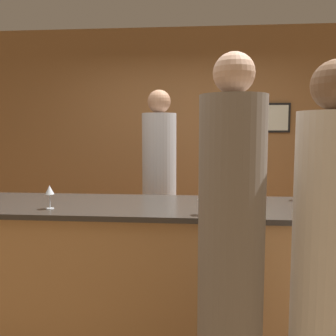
{
  "coord_description": "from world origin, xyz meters",
  "views": [
    {
      "loc": [
        0.14,
        -2.59,
        1.61
      ],
      "look_at": [
        -0.09,
        0.1,
        1.34
      ],
      "focal_mm": 40.0,
      "sensor_mm": 36.0,
      "label": 1
    }
  ],
  "objects_px": {
    "bartender": "(159,203)",
    "guest_0": "(328,283)",
    "guest_1": "(231,274)",
    "wine_bottle_1": "(306,186)"
  },
  "relations": [
    {
      "from": "bartender",
      "to": "guest_0",
      "type": "distance_m",
      "value": 1.93
    },
    {
      "from": "guest_1",
      "to": "guest_0",
      "type": "bearing_deg",
      "value": -2.83
    },
    {
      "from": "bartender",
      "to": "wine_bottle_1",
      "type": "distance_m",
      "value": 1.31
    },
    {
      "from": "guest_1",
      "to": "wine_bottle_1",
      "type": "distance_m",
      "value": 1.32
    },
    {
      "from": "bartender",
      "to": "guest_0",
      "type": "bearing_deg",
      "value": 120.22
    },
    {
      "from": "guest_0",
      "to": "wine_bottle_1",
      "type": "height_order",
      "value": "guest_0"
    },
    {
      "from": "bartender",
      "to": "guest_1",
      "type": "xyz_separation_m",
      "value": [
        0.53,
        -1.65,
        -0.01
      ]
    },
    {
      "from": "bartender",
      "to": "guest_1",
      "type": "distance_m",
      "value": 1.73
    },
    {
      "from": "guest_0",
      "to": "wine_bottle_1",
      "type": "distance_m",
      "value": 1.2
    },
    {
      "from": "guest_0",
      "to": "guest_1",
      "type": "bearing_deg",
      "value": 177.17
    }
  ]
}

